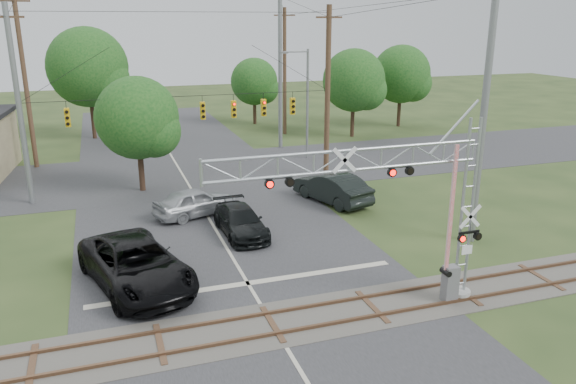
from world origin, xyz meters
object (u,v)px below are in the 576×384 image
object	(u,v)px
sedan_silver	(195,202)
car_dark	(241,221)
streetlight	(305,99)
crossing_gantry	(397,199)
pickup_black	(136,265)
traffic_signal_span	(200,102)

from	to	relation	value
sedan_silver	car_dark	bearing A→B (deg)	-174.86
car_dark	streetlight	bearing A→B (deg)	56.03
crossing_gantry	sedan_silver	world-z (taller)	crossing_gantry
pickup_black	car_dark	world-z (taller)	pickup_black
pickup_black	car_dark	xyz separation A→B (m)	(5.48, 4.32, -0.25)
streetlight	traffic_signal_span	bearing A→B (deg)	-149.02
sedan_silver	crossing_gantry	bearing A→B (deg)	-178.42
crossing_gantry	streetlight	distance (m)	24.43
streetlight	sedan_silver	bearing A→B (deg)	-134.45
pickup_black	streetlight	distance (m)	23.84
pickup_black	crossing_gantry	bearing A→B (deg)	-45.63
traffic_signal_span	sedan_silver	size ratio (longest dim) A/B	4.09
sedan_silver	streetlight	world-z (taller)	streetlight
crossing_gantry	streetlight	size ratio (longest dim) A/B	1.25
crossing_gantry	traffic_signal_span	bearing A→B (deg)	101.43
crossing_gantry	sedan_silver	distance (m)	14.52
sedan_silver	traffic_signal_span	bearing A→B (deg)	-35.07
traffic_signal_span	streetlight	size ratio (longest dim) A/B	2.29
pickup_black	sedan_silver	world-z (taller)	pickup_black
crossing_gantry	car_dark	size ratio (longest dim) A/B	2.16
traffic_signal_span	car_dark	bearing A→B (deg)	-88.33
traffic_signal_span	sedan_silver	world-z (taller)	traffic_signal_span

